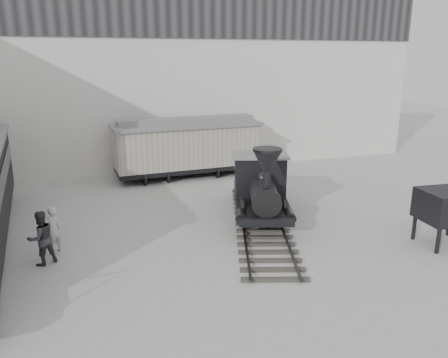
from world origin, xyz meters
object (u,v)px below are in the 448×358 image
object	(u,v)px
coal_hopper	(447,209)
visitor_b	(41,238)
visitor_a	(53,230)
boxcar	(187,146)
locomotive	(260,190)

from	to	relation	value
coal_hopper	visitor_b	bearing A→B (deg)	172.66
coal_hopper	visitor_a	bearing A→B (deg)	169.18
visitor_b	boxcar	bearing A→B (deg)	-155.53
boxcar	visitor_a	world-z (taller)	boxcar
visitor_a	coal_hopper	distance (m)	14.62
coal_hopper	locomotive	bearing A→B (deg)	144.67
visitor_a	coal_hopper	xyz separation A→B (m)	(14.10, -3.86, 0.51)
boxcar	visitor_a	distance (m)	11.44
visitor_b	coal_hopper	bearing A→B (deg)	140.48
visitor_b	coal_hopper	size ratio (longest dim) A/B	0.90
visitor_a	coal_hopper	size ratio (longest dim) A/B	0.83
locomotive	visitor_a	distance (m)	8.52
locomotive	visitor_a	world-z (taller)	locomotive
visitor_a	visitor_b	size ratio (longest dim) A/B	0.92
locomotive	boxcar	size ratio (longest dim) A/B	1.18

